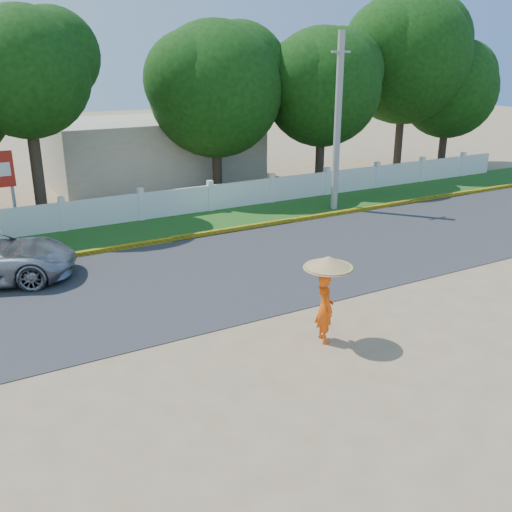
% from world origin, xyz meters
% --- Properties ---
extents(ground, '(120.00, 120.00, 0.00)m').
position_xyz_m(ground, '(0.00, 0.00, 0.00)').
color(ground, '#9E8460').
rests_on(ground, ground).
extents(road, '(60.00, 7.00, 0.02)m').
position_xyz_m(road, '(0.00, 4.50, 0.01)').
color(road, '#38383A').
rests_on(road, ground).
extents(grass_verge, '(60.00, 3.50, 0.03)m').
position_xyz_m(grass_verge, '(0.00, 9.75, 0.01)').
color(grass_verge, '#2D601E').
rests_on(grass_verge, ground).
extents(curb, '(40.00, 0.18, 0.16)m').
position_xyz_m(curb, '(0.00, 8.05, 0.08)').
color(curb, yellow).
rests_on(curb, ground).
extents(fence, '(40.00, 0.10, 1.10)m').
position_xyz_m(fence, '(0.00, 11.20, 0.55)').
color(fence, silver).
rests_on(fence, ground).
extents(building_near, '(10.00, 6.00, 3.20)m').
position_xyz_m(building_near, '(3.00, 18.00, 1.60)').
color(building_near, '#B7AD99').
rests_on(building_near, ground).
extents(utility_pole, '(0.28, 0.28, 7.13)m').
position_xyz_m(utility_pole, '(7.71, 8.91, 3.56)').
color(utility_pole, gray).
rests_on(utility_pole, ground).
extents(monk_with_parasol, '(1.12, 1.12, 2.03)m').
position_xyz_m(monk_with_parasol, '(0.31, -0.62, 1.33)').
color(monk_with_parasol, '#FB520D').
rests_on(monk_with_parasol, ground).
extents(tree_row, '(39.17, 7.78, 9.60)m').
position_xyz_m(tree_row, '(5.87, 13.94, 5.10)').
color(tree_row, '#473828').
rests_on(tree_row, ground).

